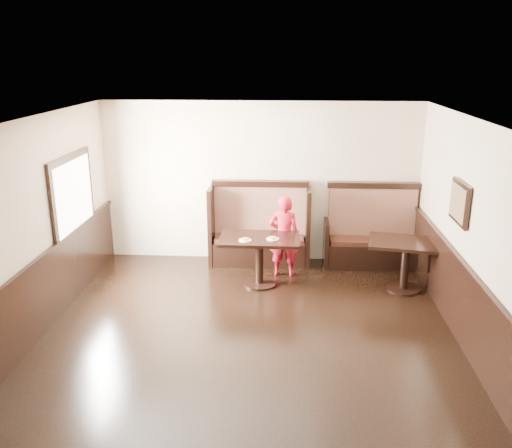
# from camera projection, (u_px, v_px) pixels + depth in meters

# --- Properties ---
(ground) EXTENTS (7.00, 7.00, 0.00)m
(ground) POSITION_uv_depth(u_px,v_px,m) (245.00, 361.00, 6.53)
(ground) COLOR black
(ground) RESTS_ON ground
(room_shell) EXTENTS (7.00, 7.00, 7.00)m
(room_shell) POSITION_uv_depth(u_px,v_px,m) (222.00, 300.00, 6.62)
(room_shell) COLOR beige
(room_shell) RESTS_ON ground
(booth_main) EXTENTS (1.75, 0.72, 1.45)m
(booth_main) POSITION_uv_depth(u_px,v_px,m) (260.00, 234.00, 9.51)
(booth_main) COLOR black
(booth_main) RESTS_ON ground
(booth_neighbor) EXTENTS (1.65, 0.72, 1.45)m
(booth_neighbor) POSITION_uv_depth(u_px,v_px,m) (371.00, 238.00, 9.41)
(booth_neighbor) COLOR black
(booth_neighbor) RESTS_ON ground
(table_main) EXTENTS (1.25, 0.79, 0.80)m
(table_main) POSITION_uv_depth(u_px,v_px,m) (260.00, 249.00, 8.54)
(table_main) COLOR black
(table_main) RESTS_ON ground
(table_neighbor) EXTENTS (1.26, 0.94, 0.80)m
(table_neighbor) POSITION_uv_depth(u_px,v_px,m) (406.00, 254.00, 8.35)
(table_neighbor) COLOR black
(table_neighbor) RESTS_ON ground
(child) EXTENTS (0.52, 0.36, 1.37)m
(child) POSITION_uv_depth(u_px,v_px,m) (284.00, 236.00, 8.88)
(child) COLOR red
(child) RESTS_ON ground
(pizza_plate_left) EXTENTS (0.20, 0.20, 0.04)m
(pizza_plate_left) POSITION_uv_depth(u_px,v_px,m) (245.00, 240.00, 8.34)
(pizza_plate_left) COLOR white
(pizza_plate_left) RESTS_ON table_main
(pizza_plate_right) EXTENTS (0.20, 0.20, 0.04)m
(pizza_plate_right) POSITION_uv_depth(u_px,v_px,m) (273.00, 238.00, 8.39)
(pizza_plate_right) COLOR white
(pizza_plate_right) RESTS_ON table_main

